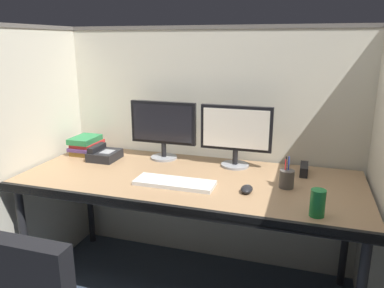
# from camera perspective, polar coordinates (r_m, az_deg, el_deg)

# --- Properties ---
(cubicle_partition_rear) EXTENTS (2.21, 0.06, 1.57)m
(cubicle_partition_rear) POSITION_cam_1_polar(r_m,az_deg,el_deg) (2.50, 2.71, -0.58)
(cubicle_partition_rear) COLOR beige
(cubicle_partition_rear) RESTS_ON ground
(cubicle_partition_left) EXTENTS (0.06, 1.41, 1.57)m
(cubicle_partition_left) POSITION_cam_1_polar(r_m,az_deg,el_deg) (2.49, -23.51, -1.94)
(cubicle_partition_left) COLOR beige
(cubicle_partition_left) RESTS_ON ground
(desk) EXTENTS (1.90, 0.80, 0.74)m
(desk) POSITION_cam_1_polar(r_m,az_deg,el_deg) (2.12, -0.51, -6.42)
(desk) COLOR #997551
(desk) RESTS_ON ground
(monitor_left) EXTENTS (0.43, 0.17, 0.37)m
(monitor_left) POSITION_cam_1_polar(r_m,az_deg,el_deg) (2.39, -4.42, 2.73)
(monitor_left) COLOR gray
(monitor_left) RESTS_ON desk
(monitor_right) EXTENTS (0.43, 0.17, 0.37)m
(monitor_right) POSITION_cam_1_polar(r_m,az_deg,el_deg) (2.24, 6.73, 1.84)
(monitor_right) COLOR gray
(monitor_right) RESTS_ON desk
(keyboard_main) EXTENTS (0.43, 0.15, 0.02)m
(keyboard_main) POSITION_cam_1_polar(r_m,az_deg,el_deg) (2.00, -2.68, -5.94)
(keyboard_main) COLOR silver
(keyboard_main) RESTS_ON desk
(computer_mouse) EXTENTS (0.06, 0.10, 0.04)m
(computer_mouse) POSITION_cam_1_polar(r_m,az_deg,el_deg) (1.92, 8.36, -6.83)
(computer_mouse) COLOR black
(computer_mouse) RESTS_ON desk
(desk_phone) EXTENTS (0.17, 0.19, 0.09)m
(desk_phone) POSITION_cam_1_polar(r_m,az_deg,el_deg) (2.47, -13.30, -1.56)
(desk_phone) COLOR black
(desk_phone) RESTS_ON desk
(book_stack) EXTENTS (0.16, 0.22, 0.12)m
(book_stack) POSITION_cam_1_polar(r_m,az_deg,el_deg) (2.63, -15.85, -0.14)
(book_stack) COLOR olive
(book_stack) RESTS_ON desk
(red_stapler) EXTENTS (0.04, 0.15, 0.06)m
(red_stapler) POSITION_cam_1_polar(r_m,az_deg,el_deg) (2.25, 16.73, -3.71)
(red_stapler) COLOR black
(red_stapler) RESTS_ON desk
(pen_cup) EXTENTS (0.08, 0.08, 0.17)m
(pen_cup) POSITION_cam_1_polar(r_m,az_deg,el_deg) (2.01, 14.26, -5.16)
(pen_cup) COLOR #4C4742
(pen_cup) RESTS_ON desk
(soda_can) EXTENTS (0.07, 0.07, 0.12)m
(soda_can) POSITION_cam_1_polar(r_m,az_deg,el_deg) (1.73, 18.64, -8.53)
(soda_can) COLOR #197233
(soda_can) RESTS_ON desk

